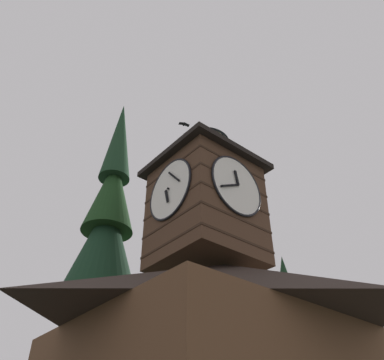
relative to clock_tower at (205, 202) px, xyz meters
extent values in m
pyramid|color=#2D231E|center=(-0.27, 0.75, -4.55)|extent=(11.26, 9.22, 2.85)
cube|color=#4C3323|center=(-0.03, -0.03, -0.73)|extent=(3.85, 3.85, 4.79)
cube|color=#352318|center=(-0.03, -0.03, -2.55)|extent=(3.89, 3.89, 0.10)
cube|color=#352318|center=(-0.03, -0.03, -1.65)|extent=(3.89, 3.89, 0.10)
cube|color=#352318|center=(-0.03, -0.03, -0.75)|extent=(3.89, 3.89, 0.10)
cube|color=#352318|center=(-0.03, -0.03, 0.15)|extent=(3.89, 3.89, 0.10)
cube|color=#352318|center=(-0.03, -0.03, 1.04)|extent=(3.89, 3.89, 0.10)
cylinder|color=white|center=(-0.03, 1.93, -0.12)|extent=(2.71, 0.10, 2.71)
torus|color=black|center=(-0.03, 1.95, -0.12)|extent=(2.81, 0.10, 2.81)
cube|color=black|center=(0.03, 2.03, 0.21)|extent=(0.24, 0.04, 0.69)
cube|color=black|center=(0.47, 2.03, -0.37)|extent=(1.03, 0.04, 0.57)
sphere|color=black|center=(-0.03, 2.04, -0.12)|extent=(0.10, 0.10, 0.10)
cylinder|color=white|center=(1.93, -0.03, -0.12)|extent=(0.10, 2.71, 2.71)
torus|color=black|center=(1.95, -0.03, -0.12)|extent=(0.10, 2.81, 2.81)
cube|color=black|center=(2.03, -0.12, -0.45)|extent=(0.04, 0.30, 0.68)
cube|color=black|center=(2.03, 0.34, 0.29)|extent=(0.04, 0.79, 0.88)
sphere|color=black|center=(2.04, -0.03, -0.12)|extent=(0.10, 0.10, 0.10)
cube|color=black|center=(-0.03, -0.03, 1.79)|extent=(4.55, 4.55, 0.25)
cylinder|color=#D1BC84|center=(-0.03, -0.03, 2.67)|extent=(2.22, 2.22, 1.50)
cylinder|color=#2D2319|center=(-0.03, -0.03, 2.17)|extent=(2.28, 2.28, 0.10)
cylinder|color=#2D2319|center=(-0.03, -0.03, 2.67)|extent=(2.28, 2.28, 0.10)
cylinder|color=#2D2319|center=(-0.03, -0.03, 3.16)|extent=(2.28, 2.28, 0.10)
cone|color=#2D3847|center=(-0.03, -0.03, 3.91)|extent=(2.52, 2.52, 0.99)
sphere|color=#2D3847|center=(-0.03, -0.03, 4.51)|extent=(0.16, 0.16, 0.16)
cone|color=#183C1A|center=(2.23, -4.75, -4.05)|extent=(4.26, 4.26, 5.10)
cone|color=#173521|center=(2.23, -4.75, -0.82)|extent=(3.39, 3.39, 5.24)
cone|color=#1B3D1B|center=(2.23, -4.75, 2.01)|extent=(2.53, 2.53, 4.58)
cone|color=#1B3922|center=(2.23, -4.75, 5.64)|extent=(1.66, 1.66, 5.51)
cone|color=#16331C|center=(-9.85, -3.72, -3.20)|extent=(2.78, 2.78, 3.60)
cone|color=#16301C|center=(-9.85, -3.72, -0.37)|extent=(1.64, 1.64, 3.97)
sphere|color=silver|center=(-14.69, -35.64, 4.33)|extent=(2.18, 2.18, 2.18)
ellipsoid|color=black|center=(-0.48, -2.23, 6.63)|extent=(0.24, 0.32, 0.16)
cube|color=black|center=(-0.63, -2.18, 6.63)|extent=(0.36, 0.29, 0.10)
cube|color=black|center=(-0.33, -2.29, 6.63)|extent=(0.36, 0.29, 0.10)
camera|label=1|loc=(10.16, 11.41, -9.63)|focal=38.00mm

